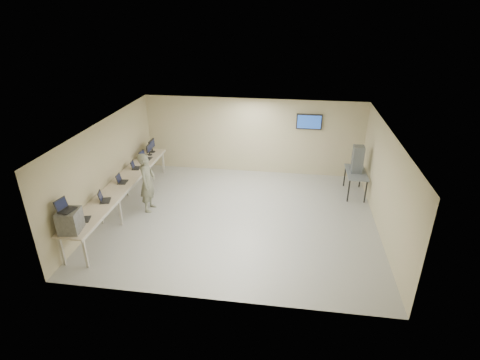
# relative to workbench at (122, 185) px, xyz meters

# --- Properties ---
(room) EXTENTS (8.01, 7.01, 2.81)m
(room) POSITION_rel_workbench_xyz_m (3.62, 0.06, 0.58)
(room) COLOR #B7B5A6
(room) RESTS_ON ground
(workbench) EXTENTS (0.76, 6.00, 0.90)m
(workbench) POSITION_rel_workbench_xyz_m (0.00, 0.00, 0.00)
(workbench) COLOR beige
(workbench) RESTS_ON ground
(equipment_box) EXTENTS (0.54, 0.59, 0.55)m
(equipment_box) POSITION_rel_workbench_xyz_m (-0.06, -2.66, 0.35)
(equipment_box) COLOR gray
(equipment_box) RESTS_ON workbench
(laptop_on_box) EXTENTS (0.37, 0.42, 0.30)m
(laptop_on_box) POSITION_rel_workbench_xyz_m (-0.12, -2.66, 0.70)
(laptop_on_box) COLOR black
(laptop_on_box) RESTS_ON equipment_box
(laptop_0) EXTENTS (0.34, 0.37, 0.25)m
(laptop_0) POSITION_rel_workbench_xyz_m (-0.06, -2.15, 0.14)
(laptop_0) COLOR black
(laptop_0) RESTS_ON workbench
(laptop_1) EXTENTS (0.39, 0.42, 0.28)m
(laptop_1) POSITION_rel_workbench_xyz_m (-0.02, -1.15, 0.15)
(laptop_1) COLOR black
(laptop_1) RESTS_ON workbench
(laptop_2) EXTENTS (0.30, 0.35, 0.26)m
(laptop_2) POSITION_rel_workbench_xyz_m (-0.04, 0.05, 0.14)
(laptop_2) COLOR black
(laptop_2) RESTS_ON workbench
(laptop_3) EXTENTS (0.30, 0.35, 0.25)m
(laptop_3) POSITION_rel_workbench_xyz_m (-0.05, 1.13, 0.14)
(laptop_3) COLOR black
(laptop_3) RESTS_ON workbench
(laptop_4) EXTENTS (0.36, 0.42, 0.31)m
(laptop_4) POSITION_rel_workbench_xyz_m (-0.02, 1.92, 0.15)
(laptop_4) COLOR black
(laptop_4) RESTS_ON workbench
(monitor_near) EXTENTS (0.18, 0.41, 0.40)m
(monitor_near) POSITION_rel_workbench_xyz_m (-0.01, 2.36, 0.32)
(monitor_near) COLOR black
(monitor_near) RESTS_ON workbench
(monitor_far) EXTENTS (0.21, 0.47, 0.46)m
(monitor_far) POSITION_rel_workbench_xyz_m (-0.01, 2.65, 0.35)
(monitor_far) COLOR black
(monitor_far) RESTS_ON workbench
(soldier) EXTENTS (0.45, 0.68, 1.86)m
(soldier) POSITION_rel_workbench_xyz_m (0.78, 0.10, 0.10)
(soldier) COLOR #50563F
(soldier) RESTS_ON ground
(side_table) EXTENTS (0.63, 1.35, 0.81)m
(side_table) POSITION_rel_workbench_xyz_m (7.19, 2.08, -0.09)
(side_table) COLOR slate
(side_table) RESTS_ON ground
(storage_bins) EXTENTS (0.34, 0.38, 0.89)m
(storage_bins) POSITION_rel_workbench_xyz_m (7.17, 2.08, 0.43)
(storage_bins) COLOR slate
(storage_bins) RESTS_ON side_table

